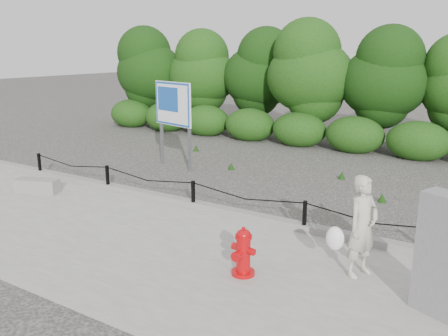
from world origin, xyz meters
name	(u,v)px	position (x,y,z in m)	size (l,w,h in m)	color
ground	(194,212)	(0.00, 0.00, 0.00)	(90.00, 90.00, 0.00)	#2D2B28
sidewalk	(127,242)	(0.00, -2.00, 0.04)	(14.00, 4.00, 0.08)	gray
curb	(195,204)	(0.00, 0.05, 0.15)	(14.00, 0.22, 0.14)	slate
chain_barrier	(193,191)	(0.00, 0.00, 0.46)	(10.06, 0.06, 0.60)	black
treeline	(349,73)	(0.31, 8.89, 2.53)	(20.22, 3.68, 4.92)	black
fire_hydrant	(243,252)	(2.39, -2.06, 0.44)	(0.40, 0.41, 0.75)	#B6060A
pedestrian	(361,227)	(3.84, -1.14, 0.83)	(0.76, 0.65, 1.52)	#B4AE9A
concrete_block	(37,186)	(-3.75, -1.02, 0.24)	(1.01, 0.35, 0.32)	gray
utility_cabinet	(444,255)	(5.01, -1.63, 0.87)	(0.69, 0.55, 1.74)	gray
advertising_sign	(173,108)	(-2.73, 2.85, 1.73)	(1.50, 0.46, 2.45)	slate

